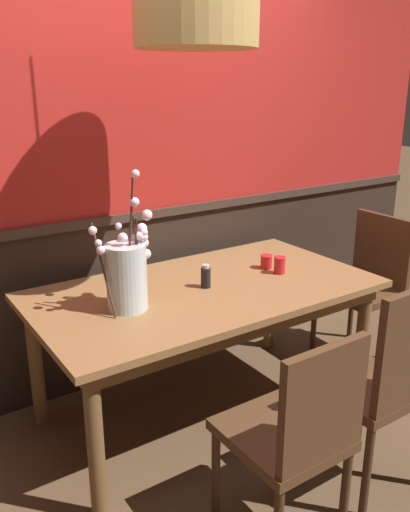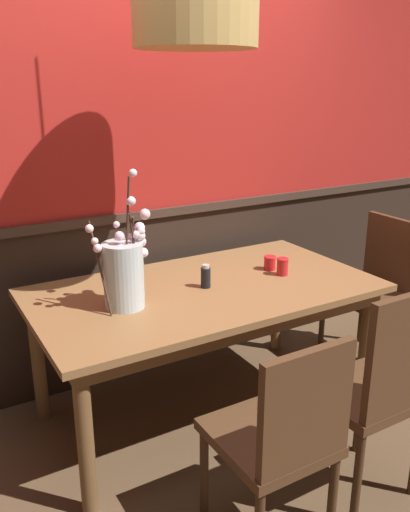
{
  "view_description": "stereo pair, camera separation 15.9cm",
  "coord_description": "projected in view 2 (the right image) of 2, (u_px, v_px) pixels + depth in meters",
  "views": [
    {
      "loc": [
        -1.42,
        -2.12,
        1.73
      ],
      "look_at": [
        0.0,
        0.0,
        0.9
      ],
      "focal_mm": 37.41,
      "sensor_mm": 36.0,
      "label": 1
    },
    {
      "loc": [
        -1.29,
        -2.2,
        1.73
      ],
      "look_at": [
        0.0,
        0.0,
        0.9
      ],
      "focal_mm": 37.41,
      "sensor_mm": 36.0,
      "label": 2
    }
  ],
  "objects": [
    {
      "name": "ground_plane",
      "position": [
        205.0,
        410.0,
        2.96
      ],
      "size": [
        24.0,
        24.0,
        0.0
      ],
      "primitive_type": "plane",
      "color": "brown"
    },
    {
      "name": "chair_far_side_right",
      "position": [
        166.0,
        271.0,
        3.64
      ],
      "size": [
        0.46,
        0.46,
        0.89
      ],
      "color": "#4C301C",
      "rests_on": "ground"
    },
    {
      "name": "pendant_lamp",
      "position": [
        195.0,
        12.0,
        2.29
      ],
      "size": [
        0.55,
        0.55,
        1.02
      ],
      "color": "tan"
    },
    {
      "name": "chair_near_side_right",
      "position": [
        379.0,
        385.0,
        2.19
      ],
      "size": [
        0.41,
        0.4,
        0.99
      ],
      "color": "#4C301C",
      "rests_on": "ground"
    },
    {
      "name": "back_wall",
      "position": [
        148.0,
        137.0,
        3.04
      ],
      "size": [
        4.55,
        0.14,
        2.9
      ],
      "color": "#2D2119",
      "rests_on": "ground"
    },
    {
      "name": "condiment_bottle",
      "position": [
        206.0,
        277.0,
        2.71
      ],
      "size": [
        0.05,
        0.05,
        0.12
      ],
      "color": "black",
      "rests_on": "dining_table"
    },
    {
      "name": "candle_holder_nearer_center",
      "position": [
        270.0,
        263.0,
        2.97
      ],
      "size": [
        0.07,
        0.07,
        0.08
      ],
      "color": "red",
      "rests_on": "dining_table"
    },
    {
      "name": "chair_head_east_end",
      "position": [
        377.0,
        283.0,
        3.38
      ],
      "size": [
        0.43,
        0.47,
        0.93
      ],
      "color": "#4C301C",
      "rests_on": "ground"
    },
    {
      "name": "vase_with_blossoms",
      "position": [
        125.0,
        274.0,
        2.45
      ],
      "size": [
        0.31,
        0.19,
        0.64
      ],
      "color": "silver",
      "rests_on": "dining_table"
    },
    {
      "name": "chair_near_side_left",
      "position": [
        281.0,
        435.0,
        1.94
      ],
      "size": [
        0.4,
        0.44,
        0.91
      ],
      "color": "#4C301C",
      "rests_on": "ground"
    },
    {
      "name": "dining_table",
      "position": [
        205.0,
        301.0,
        2.76
      ],
      "size": [
        1.76,
        0.96,
        0.74
      ],
      "color": "olive",
      "rests_on": "ground"
    },
    {
      "name": "candle_holder_nearer_edge",
      "position": [
        282.0,
        266.0,
        2.89
      ],
      "size": [
        0.07,
        0.07,
        0.1
      ],
      "color": "red",
      "rests_on": "dining_table"
    }
  ]
}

